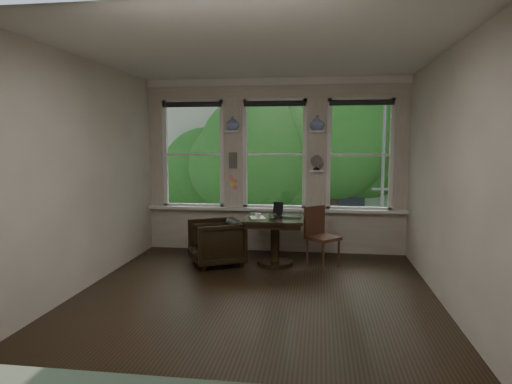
# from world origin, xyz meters

# --- Properties ---
(ground) EXTENTS (4.50, 4.50, 0.00)m
(ground) POSITION_xyz_m (0.00, 0.00, 0.00)
(ground) COLOR black
(ground) RESTS_ON ground
(ceiling) EXTENTS (4.50, 4.50, 0.00)m
(ceiling) POSITION_xyz_m (0.00, 0.00, 3.00)
(ceiling) COLOR silver
(ceiling) RESTS_ON ground
(wall_back) EXTENTS (4.50, 0.00, 4.50)m
(wall_back) POSITION_xyz_m (0.00, 2.25, 1.50)
(wall_back) COLOR beige
(wall_back) RESTS_ON ground
(wall_front) EXTENTS (4.50, 0.00, 4.50)m
(wall_front) POSITION_xyz_m (0.00, -2.25, 1.50)
(wall_front) COLOR beige
(wall_front) RESTS_ON ground
(wall_left) EXTENTS (0.00, 4.50, 4.50)m
(wall_left) POSITION_xyz_m (-2.25, 0.00, 1.50)
(wall_left) COLOR beige
(wall_left) RESTS_ON ground
(wall_right) EXTENTS (0.00, 4.50, 4.50)m
(wall_right) POSITION_xyz_m (2.25, 0.00, 1.50)
(wall_right) COLOR beige
(wall_right) RESTS_ON ground
(window_left) EXTENTS (1.10, 0.12, 1.90)m
(window_left) POSITION_xyz_m (-1.45, 2.25, 1.70)
(window_left) COLOR white
(window_left) RESTS_ON ground
(window_center) EXTENTS (1.10, 0.12, 1.90)m
(window_center) POSITION_xyz_m (0.00, 2.25, 1.70)
(window_center) COLOR white
(window_center) RESTS_ON ground
(window_right) EXTENTS (1.10, 0.12, 1.90)m
(window_right) POSITION_xyz_m (1.45, 2.25, 1.70)
(window_right) COLOR white
(window_right) RESTS_ON ground
(shelf_left) EXTENTS (0.26, 0.16, 0.03)m
(shelf_left) POSITION_xyz_m (-0.72, 2.15, 2.10)
(shelf_left) COLOR white
(shelf_left) RESTS_ON ground
(shelf_right) EXTENTS (0.26, 0.16, 0.03)m
(shelf_right) POSITION_xyz_m (0.72, 2.15, 2.10)
(shelf_right) COLOR white
(shelf_right) RESTS_ON ground
(intercom) EXTENTS (0.14, 0.06, 0.28)m
(intercom) POSITION_xyz_m (-0.72, 2.18, 1.60)
(intercom) COLOR #59544F
(intercom) RESTS_ON ground
(sticky_notes) EXTENTS (0.16, 0.01, 0.24)m
(sticky_notes) POSITION_xyz_m (-0.72, 2.19, 1.25)
(sticky_notes) COLOR pink
(sticky_notes) RESTS_ON ground
(desk_fan) EXTENTS (0.20, 0.20, 0.24)m
(desk_fan) POSITION_xyz_m (0.72, 2.13, 1.53)
(desk_fan) COLOR #59544F
(desk_fan) RESTS_ON ground
(vase_left) EXTENTS (0.24, 0.24, 0.25)m
(vase_left) POSITION_xyz_m (-0.72, 2.15, 2.24)
(vase_left) COLOR silver
(vase_left) RESTS_ON shelf_left
(vase_right) EXTENTS (0.24, 0.24, 0.25)m
(vase_right) POSITION_xyz_m (0.72, 2.15, 2.24)
(vase_right) COLOR silver
(vase_right) RESTS_ON shelf_right
(table) EXTENTS (0.90, 0.90, 0.75)m
(table) POSITION_xyz_m (0.10, 1.31, 0.38)
(table) COLOR black
(table) RESTS_ON ground
(armchair_left) EXTENTS (1.05, 1.04, 0.71)m
(armchair_left) POSITION_xyz_m (-0.81, 1.17, 0.36)
(armchair_left) COLOR black
(armchair_left) RESTS_ON ground
(cushion_red) EXTENTS (0.45, 0.45, 0.06)m
(cushion_red) POSITION_xyz_m (-0.81, 1.17, 0.45)
(cushion_red) COLOR maroon
(cushion_red) RESTS_ON armchair_left
(side_chair_right) EXTENTS (0.59, 0.59, 0.92)m
(side_chair_right) POSITION_xyz_m (0.85, 1.29, 0.46)
(side_chair_right) COLOR #412417
(side_chair_right) RESTS_ON ground
(laptop) EXTENTS (0.38, 0.29, 0.03)m
(laptop) POSITION_xyz_m (0.33, 1.25, 0.76)
(laptop) COLOR black
(laptop) RESTS_ON table
(mug) EXTENTS (0.11, 0.11, 0.09)m
(mug) POSITION_xyz_m (-0.14, 1.15, 0.79)
(mug) COLOR white
(mug) RESTS_ON table
(drinking_glass) EXTENTS (0.16, 0.16, 0.10)m
(drinking_glass) POSITION_xyz_m (0.08, 1.10, 0.80)
(drinking_glass) COLOR white
(drinking_glass) RESTS_ON table
(tablet) EXTENTS (0.17, 0.11, 0.22)m
(tablet) POSITION_xyz_m (0.14, 1.47, 0.86)
(tablet) COLOR black
(tablet) RESTS_ON table
(papers) EXTENTS (0.30, 0.35, 0.00)m
(papers) POSITION_xyz_m (-0.17, 1.27, 0.75)
(papers) COLOR silver
(papers) RESTS_ON table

